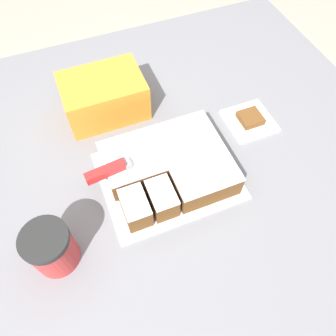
{
  "coord_description": "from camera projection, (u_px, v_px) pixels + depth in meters",
  "views": [
    {
      "loc": [
        -0.13,
        -0.49,
        1.63
      ],
      "look_at": [
        0.04,
        -0.09,
        0.96
      ],
      "focal_mm": 35.0,
      "sensor_mm": 36.0,
      "label": 1
    }
  ],
  "objects": [
    {
      "name": "ground_plane",
      "position": [
        155.0,
        261.0,
        1.64
      ],
      "size": [
        8.0,
        8.0,
        0.0
      ],
      "primitive_type": "plane",
      "color": "#9E9384"
    },
    {
      "name": "countertop",
      "position": [
        151.0,
        224.0,
        1.26
      ],
      "size": [
        1.4,
        1.1,
        0.92
      ],
      "color": "slate",
      "rests_on": "ground_plane"
    },
    {
      "name": "cake_board",
      "position": [
        168.0,
        176.0,
        0.84
      ],
      "size": [
        0.33,
        0.27,
        0.01
      ],
      "color": "silver",
      "rests_on": "countertop"
    },
    {
      "name": "cake",
      "position": [
        169.0,
        167.0,
        0.81
      ],
      "size": [
        0.29,
        0.23,
        0.07
      ],
      "color": "brown",
      "rests_on": "cake_board"
    },
    {
      "name": "knife",
      "position": [
        120.0,
        166.0,
        0.76
      ],
      "size": [
        0.28,
        0.06,
        0.02
      ],
      "rotation": [
        0.0,
        0.0,
        0.11
      ],
      "color": "silver",
      "rests_on": "cake"
    },
    {
      "name": "coffee_cup",
      "position": [
        51.0,
        248.0,
        0.68
      ],
      "size": [
        0.1,
        0.1,
        0.12
      ],
      "color": "#B23333",
      "rests_on": "countertop"
    },
    {
      "name": "paper_napkin",
      "position": [
        249.0,
        120.0,
        0.94
      ],
      "size": [
        0.13,
        0.13,
        0.01
      ],
      "color": "white",
      "rests_on": "countertop"
    },
    {
      "name": "brownie",
      "position": [
        250.0,
        117.0,
        0.93
      ],
      "size": [
        0.06,
        0.06,
        0.02
      ],
      "color": "brown",
      "rests_on": "paper_napkin"
    },
    {
      "name": "storage_box",
      "position": [
        104.0,
        96.0,
        0.91
      ],
      "size": [
        0.22,
        0.16,
        0.12
      ],
      "color": "orange",
      "rests_on": "countertop"
    }
  ]
}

